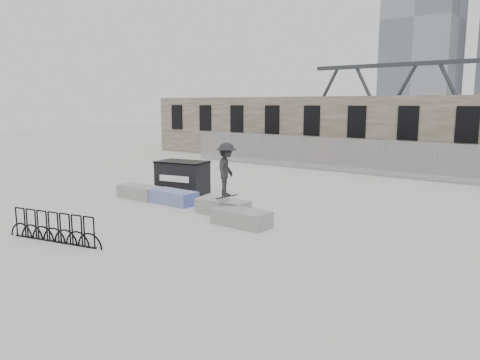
% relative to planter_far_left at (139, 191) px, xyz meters
% --- Properties ---
extents(ground, '(120.00, 120.00, 0.00)m').
position_rel_planter_far_left_xyz_m(ground, '(3.16, -0.17, -0.29)').
color(ground, '#B2B2AD').
rests_on(ground, ground).
extents(stone_wall, '(36.00, 2.58, 4.50)m').
position_rel_planter_far_left_xyz_m(stone_wall, '(3.16, 16.07, 1.96)').
color(stone_wall, brown).
rests_on(stone_wall, ground).
extents(chainlink_fence, '(22.06, 0.06, 2.02)m').
position_rel_planter_far_left_xyz_m(chainlink_fence, '(3.16, 12.33, 0.74)').
color(chainlink_fence, gray).
rests_on(chainlink_fence, ground).
extents(planter_far_left, '(2.00, 0.90, 0.54)m').
position_rel_planter_far_left_xyz_m(planter_far_left, '(0.00, 0.00, 0.00)').
color(planter_far_left, gray).
rests_on(planter_far_left, ground).
extents(planter_center_left, '(2.00, 0.90, 0.54)m').
position_rel_planter_far_left_xyz_m(planter_center_left, '(2.01, 0.11, 0.00)').
color(planter_center_left, '#384BA9').
rests_on(planter_center_left, ground).
extents(planter_center_right, '(2.00, 0.90, 0.54)m').
position_rel_planter_far_left_xyz_m(planter_center_right, '(4.76, -0.06, 0.00)').
color(planter_center_right, gray).
rests_on(planter_center_right, ground).
extents(planter_offset, '(2.00, 0.90, 0.54)m').
position_rel_planter_far_left_xyz_m(planter_offset, '(6.30, -0.91, 0.00)').
color(planter_offset, gray).
rests_on(planter_offset, ground).
extents(dumpster, '(2.47, 1.80, 1.47)m').
position_rel_planter_far_left_xyz_m(dumpster, '(0.66, 1.95, 0.45)').
color(dumpster, black).
rests_on(dumpster, ground).
extents(bike_rack, '(3.50, 0.88, 0.90)m').
position_rel_planter_far_left_xyz_m(bike_rack, '(3.12, -5.79, 0.14)').
color(bike_rack, black).
rests_on(bike_rack, ground).
extents(skateboarder, '(1.14, 1.37, 1.98)m').
position_rel_planter_far_left_xyz_m(skateboarder, '(5.52, -0.75, 1.52)').
color(skateboarder, black).
rests_on(skateboarder, ground).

